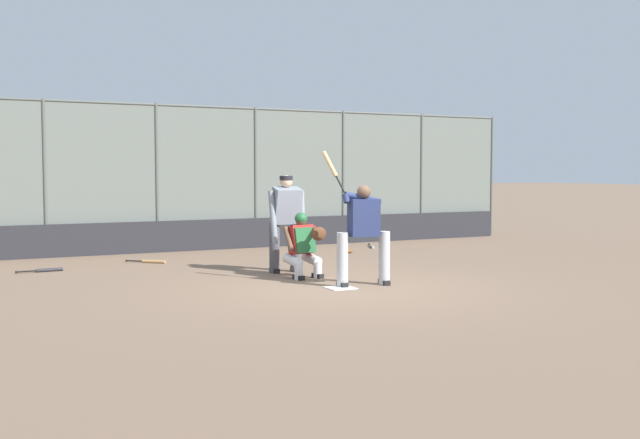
{
  "coord_description": "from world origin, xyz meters",
  "views": [
    {
      "loc": [
        5.69,
        10.54,
        1.9
      ],
      "look_at": [
        -0.14,
        -1.0,
        1.05
      ],
      "focal_mm": 42.0,
      "sensor_mm": 36.0,
      "label": 1
    }
  ],
  "objects_px": {
    "umpire_home": "(286,220)",
    "spare_bat_by_padding": "(372,246)",
    "batter_at_plate": "(363,231)",
    "fielding_glove_on_dirt": "(347,251)",
    "catcher_behind_plate": "(303,244)",
    "spare_bat_third_base_side": "(151,261)",
    "spare_bat_near_backstop": "(46,270)"
  },
  "relations": [
    {
      "from": "batter_at_plate",
      "to": "spare_bat_by_padding",
      "type": "height_order",
      "value": "batter_at_plate"
    },
    {
      "from": "umpire_home",
      "to": "batter_at_plate",
      "type": "bearing_deg",
      "value": 104.38
    },
    {
      "from": "spare_bat_by_padding",
      "to": "spare_bat_third_base_side",
      "type": "distance_m",
      "value": 5.69
    },
    {
      "from": "spare_bat_near_backstop",
      "to": "fielding_glove_on_dirt",
      "type": "distance_m",
      "value": 6.57
    },
    {
      "from": "batter_at_plate",
      "to": "fielding_glove_on_dirt",
      "type": "relative_size",
      "value": 7.62
    },
    {
      "from": "umpire_home",
      "to": "spare_bat_near_backstop",
      "type": "distance_m",
      "value": 4.61
    },
    {
      "from": "spare_bat_third_base_side",
      "to": "fielding_glove_on_dirt",
      "type": "xyz_separation_m",
      "value": [
        -4.48,
        0.22,
        0.02
      ]
    },
    {
      "from": "batter_at_plate",
      "to": "spare_bat_third_base_side",
      "type": "relative_size",
      "value": 3.2
    },
    {
      "from": "spare_bat_by_padding",
      "to": "fielding_glove_on_dirt",
      "type": "height_order",
      "value": "fielding_glove_on_dirt"
    },
    {
      "from": "catcher_behind_plate",
      "to": "fielding_glove_on_dirt",
      "type": "xyz_separation_m",
      "value": [
        -2.59,
        -3.1,
        -0.55
      ]
    },
    {
      "from": "spare_bat_near_backstop",
      "to": "umpire_home",
      "type": "bearing_deg",
      "value": -31.01
    },
    {
      "from": "fielding_glove_on_dirt",
      "to": "spare_bat_by_padding",
      "type": "bearing_deg",
      "value": -143.54
    },
    {
      "from": "catcher_behind_plate",
      "to": "spare_bat_third_base_side",
      "type": "xyz_separation_m",
      "value": [
        1.89,
        -3.33,
        -0.57
      ]
    },
    {
      "from": "batter_at_plate",
      "to": "spare_bat_third_base_side",
      "type": "bearing_deg",
      "value": -54.81
    },
    {
      "from": "spare_bat_by_padding",
      "to": "catcher_behind_plate",
      "type": "bearing_deg",
      "value": -20.67
    },
    {
      "from": "spare_bat_near_backstop",
      "to": "fielding_glove_on_dirt",
      "type": "bearing_deg",
      "value": -1.25
    },
    {
      "from": "spare_bat_near_backstop",
      "to": "spare_bat_by_padding",
      "type": "distance_m",
      "value": 7.82
    },
    {
      "from": "catcher_behind_plate",
      "to": "spare_bat_near_backstop",
      "type": "distance_m",
      "value": 4.95
    },
    {
      "from": "spare_bat_third_base_side",
      "to": "spare_bat_by_padding",
      "type": "bearing_deg",
      "value": 48.92
    },
    {
      "from": "umpire_home",
      "to": "fielding_glove_on_dirt",
      "type": "xyz_separation_m",
      "value": [
        -2.58,
        -2.33,
        -0.93
      ]
    },
    {
      "from": "fielding_glove_on_dirt",
      "to": "spare_bat_near_backstop",
      "type": "bearing_deg",
      "value": 1.95
    },
    {
      "from": "batter_at_plate",
      "to": "catcher_behind_plate",
      "type": "relative_size",
      "value": 1.92
    },
    {
      "from": "catcher_behind_plate",
      "to": "spare_bat_near_backstop",
      "type": "relative_size",
      "value": 1.37
    },
    {
      "from": "umpire_home",
      "to": "spare_bat_by_padding",
      "type": "xyz_separation_m",
      "value": [
        -3.75,
        -3.2,
        -0.95
      ]
    },
    {
      "from": "batter_at_plate",
      "to": "fielding_glove_on_dirt",
      "type": "bearing_deg",
      "value": -107.82
    },
    {
      "from": "fielding_glove_on_dirt",
      "to": "catcher_behind_plate",
      "type": "bearing_deg",
      "value": 50.17
    },
    {
      "from": "catcher_behind_plate",
      "to": "spare_bat_by_padding",
      "type": "xyz_separation_m",
      "value": [
        -3.76,
        -3.97,
        -0.57
      ]
    },
    {
      "from": "catcher_behind_plate",
      "to": "fielding_glove_on_dirt",
      "type": "bearing_deg",
      "value": -136.66
    },
    {
      "from": "umpire_home",
      "to": "spare_bat_near_backstop",
      "type": "bearing_deg",
      "value": -26.3
    },
    {
      "from": "umpire_home",
      "to": "spare_bat_near_backstop",
      "type": "relative_size",
      "value": 2.15
    },
    {
      "from": "umpire_home",
      "to": "spare_bat_third_base_side",
      "type": "relative_size",
      "value": 2.6
    },
    {
      "from": "spare_bat_by_padding",
      "to": "batter_at_plate",
      "type": "bearing_deg",
      "value": -9.29
    }
  ]
}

